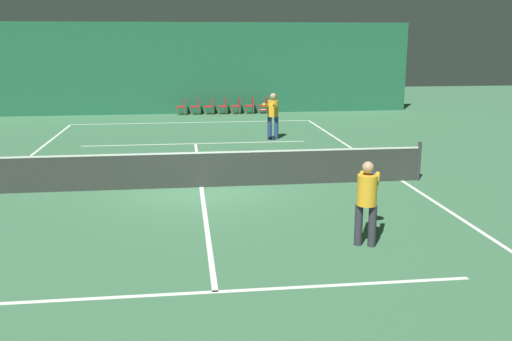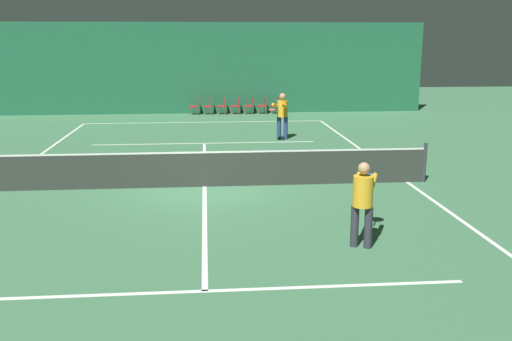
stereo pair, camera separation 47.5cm
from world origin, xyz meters
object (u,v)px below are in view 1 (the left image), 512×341
(courtside_chair_5, at_px, (251,104))
(courtside_chair_6, at_px, (264,104))
(tennis_net, at_px, (201,168))
(courtside_chair_1, at_px, (196,105))
(courtside_chair_3, at_px, (223,105))
(courtside_chair_4, at_px, (237,105))
(player_near, at_px, (367,197))
(player_far, at_px, (273,112))
(courtside_chair_0, at_px, (182,105))
(courtside_chair_2, at_px, (210,105))

(courtside_chair_5, relative_size, courtside_chair_6, 1.00)
(tennis_net, bearing_deg, courtside_chair_6, 75.70)
(courtside_chair_1, relative_size, courtside_chair_6, 1.00)
(courtside_chair_3, height_order, courtside_chair_4, same)
(tennis_net, distance_m, courtside_chair_4, 14.84)
(player_near, height_order, courtside_chair_3, player_near)
(tennis_net, xyz_separation_m, player_far, (3.00, 7.07, 0.52))
(player_far, relative_size, courtside_chair_1, 2.11)
(courtside_chair_0, relative_size, courtside_chair_1, 1.00)
(tennis_net, height_order, courtside_chair_0, tennis_net)
(courtside_chair_3, xyz_separation_m, courtside_chair_5, (1.40, 0.00, 0.00))
(player_far, height_order, courtside_chair_6, player_far)
(player_far, bearing_deg, courtside_chair_1, -130.60)
(tennis_net, relative_size, courtside_chair_4, 14.29)
(tennis_net, relative_size, player_near, 7.39)
(player_far, height_order, courtside_chair_2, player_far)
(courtside_chair_0, distance_m, courtside_chair_3, 2.10)
(courtside_chair_2, bearing_deg, courtside_chair_1, -90.00)
(courtside_chair_0, xyz_separation_m, courtside_chair_4, (2.80, 0.00, 0.00))
(player_near, height_order, courtside_chair_6, player_near)
(courtside_chair_0, bearing_deg, player_near, 9.96)
(tennis_net, height_order, courtside_chair_2, tennis_net)
(courtside_chair_1, xyz_separation_m, courtside_chair_5, (2.80, 0.00, 0.00))
(courtside_chair_6, bearing_deg, courtside_chair_5, -90.00)
(player_far, relative_size, courtside_chair_5, 2.11)
(player_near, bearing_deg, courtside_chair_0, 33.15)
(courtside_chair_4, bearing_deg, courtside_chair_3, -90.00)
(player_far, bearing_deg, player_near, 29.06)
(courtside_chair_3, height_order, courtside_chair_6, same)
(courtside_chair_6, bearing_deg, tennis_net, -14.30)
(tennis_net, relative_size, courtside_chair_3, 14.29)
(player_near, bearing_deg, courtside_chair_4, 24.96)
(courtside_chair_2, height_order, courtside_chair_4, same)
(courtside_chair_0, xyz_separation_m, courtside_chair_2, (1.40, 0.00, 0.00))
(courtside_chair_1, distance_m, courtside_chair_6, 3.50)
(player_near, distance_m, courtside_chair_6, 19.37)
(courtside_chair_1, bearing_deg, courtside_chair_2, 90.00)
(courtside_chair_5, bearing_deg, player_near, -0.31)
(courtside_chair_0, height_order, courtside_chair_5, same)
(courtside_chair_5, bearing_deg, tennis_net, -11.71)
(player_near, xyz_separation_m, courtside_chair_0, (-3.40, 19.35, -0.46))
(courtside_chair_0, height_order, courtside_chair_4, same)
(player_near, distance_m, player_far, 11.76)
(courtside_chair_1, height_order, courtside_chair_4, same)
(tennis_net, height_order, courtside_chair_6, tennis_net)
(player_near, xyz_separation_m, courtside_chair_3, (-1.30, 19.35, -0.46))
(tennis_net, bearing_deg, player_near, -57.97)
(courtside_chair_5, bearing_deg, courtside_chair_3, -90.00)
(player_far, xyz_separation_m, courtside_chair_5, (0.04, 7.59, -0.55))
(courtside_chair_2, bearing_deg, player_near, 5.89)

